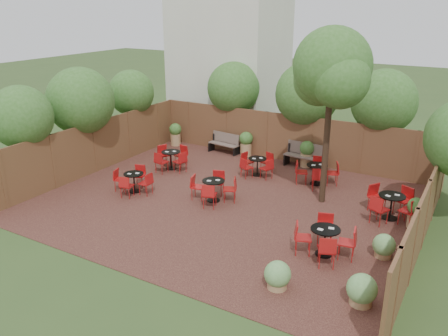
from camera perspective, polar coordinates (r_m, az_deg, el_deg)
The scene contains 13 objects.
ground at distance 15.46m, azimuth 0.55°, elevation -4.33°, with size 80.00×80.00×0.00m, color #354F23.
courtyard_paving at distance 15.45m, azimuth 0.55°, elevation -4.29°, with size 12.00×10.00×0.02m, color #381917.
fence_back at distance 19.36m, azimuth 7.92°, elevation 3.68°, with size 12.00×0.08×2.00m, color brown.
fence_left at distance 18.62m, azimuth -15.71°, elevation 2.46°, with size 0.08×10.00×2.00m, color brown.
fence_right at distance 13.41m, azimuth 23.56°, elevation -5.36°, with size 0.08×10.00×2.00m, color brown.
neighbour_building at distance 23.39m, azimuth 0.71°, elevation 14.14°, with size 5.00×4.00×8.00m, color silver.
overhang_foliage at distance 17.78m, azimuth 1.82°, elevation 8.13°, with size 15.54×10.62×2.61m.
courtyard_tree at distance 14.69m, azimuth 13.12°, elevation 11.45°, with size 2.61×2.51×5.68m.
park_bench_left at distance 20.38m, azimuth 0.06°, elevation 3.14°, with size 1.45×0.62×0.87m.
park_bench_right at distance 18.87m, azimuth 9.88°, elevation 1.62°, with size 1.61×0.62×0.97m.
bistro_tables at distance 15.68m, azimuth 4.59°, elevation -2.25°, with size 10.10×6.30×0.90m.
planters at distance 18.77m, azimuth 5.17°, elevation 1.94°, with size 11.56×4.06×1.07m.
low_shrubs at distance 11.43m, azimuth 14.25°, elevation -12.38°, with size 2.50×3.30×0.73m.
Camera 1 is at (6.96, -12.26, 6.34)m, focal length 37.01 mm.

